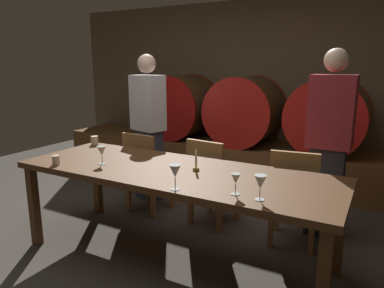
% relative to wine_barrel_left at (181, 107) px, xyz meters
% --- Properties ---
extents(ground_plane, '(8.33, 8.33, 0.00)m').
position_rel_wine_barrel_left_xyz_m(ground_plane, '(1.04, -2.34, -0.96)').
color(ground_plane, '#3F3A33').
extents(back_wall, '(6.41, 0.24, 2.48)m').
position_rel_wine_barrel_left_xyz_m(back_wall, '(1.04, 0.55, 0.28)').
color(back_wall, brown).
rests_on(back_wall, ground).
extents(barrel_shelf, '(5.77, 0.90, 0.50)m').
position_rel_wine_barrel_left_xyz_m(barrel_shelf, '(1.04, 0.00, -0.71)').
color(barrel_shelf, brown).
rests_on(barrel_shelf, ground).
extents(wine_barrel_left, '(0.94, 0.84, 0.94)m').
position_rel_wine_barrel_left_xyz_m(wine_barrel_left, '(0.00, 0.00, 0.00)').
color(wine_barrel_left, '#513319').
rests_on(wine_barrel_left, barrel_shelf).
extents(wine_barrel_center, '(0.94, 0.84, 0.94)m').
position_rel_wine_barrel_left_xyz_m(wine_barrel_center, '(1.03, 0.00, 0.00)').
color(wine_barrel_center, '#513319').
rests_on(wine_barrel_center, barrel_shelf).
extents(wine_barrel_right, '(0.94, 0.84, 0.94)m').
position_rel_wine_barrel_left_xyz_m(wine_barrel_right, '(2.10, 0.00, 0.00)').
color(wine_barrel_right, brown).
rests_on(wine_barrel_right, barrel_shelf).
extents(dining_table, '(2.58, 0.90, 0.77)m').
position_rel_wine_barrel_left_xyz_m(dining_table, '(1.30, -2.32, -0.26)').
color(dining_table, '#4C2D16').
rests_on(dining_table, ground).
extents(chair_left, '(0.42, 0.42, 0.88)m').
position_rel_wine_barrel_left_xyz_m(chair_left, '(0.52, -1.65, -0.47)').
color(chair_left, olive).
rests_on(chair_left, ground).
extents(chair_center, '(0.45, 0.45, 0.88)m').
position_rel_wine_barrel_left_xyz_m(chair_center, '(1.28, -1.61, -0.47)').
color(chair_center, olive).
rests_on(chair_center, ground).
extents(chair_right, '(0.45, 0.45, 0.88)m').
position_rel_wine_barrel_left_xyz_m(chair_right, '(2.09, -1.64, -0.47)').
color(chair_right, olive).
rests_on(chair_right, ground).
extents(guest_left, '(0.43, 0.33, 1.69)m').
position_rel_wine_barrel_left_xyz_m(guest_left, '(0.31, -1.29, -0.09)').
color(guest_left, '#33384C').
rests_on(guest_left, ground).
extents(guest_right, '(0.38, 0.25, 1.72)m').
position_rel_wine_barrel_left_xyz_m(guest_right, '(2.30, -1.28, -0.08)').
color(guest_right, black).
rests_on(guest_right, ground).
extents(candle_center, '(0.05, 0.05, 0.18)m').
position_rel_wine_barrel_left_xyz_m(candle_center, '(1.46, -2.26, -0.14)').
color(candle_center, olive).
rests_on(candle_center, dining_table).
extents(wine_glass_far_left, '(0.08, 0.08, 0.15)m').
position_rel_wine_barrel_left_xyz_m(wine_glass_far_left, '(0.69, -2.48, -0.08)').
color(wine_glass_far_left, silver).
rests_on(wine_glass_far_left, dining_table).
extents(wine_glass_center_left, '(0.08, 0.08, 0.17)m').
position_rel_wine_barrel_left_xyz_m(wine_glass_center_left, '(1.55, -2.71, -0.07)').
color(wine_glass_center_left, white).
rests_on(wine_glass_center_left, dining_table).
extents(wine_glass_center_right, '(0.06, 0.06, 0.14)m').
position_rel_wine_barrel_left_xyz_m(wine_glass_center_right, '(1.93, -2.61, -0.09)').
color(wine_glass_center_right, silver).
rests_on(wine_glass_center_right, dining_table).
extents(wine_glass_far_right, '(0.08, 0.08, 0.16)m').
position_rel_wine_barrel_left_xyz_m(wine_glass_far_right, '(2.09, -2.62, -0.08)').
color(wine_glass_far_right, silver).
rests_on(wine_glass_far_right, dining_table).
extents(cup_left, '(0.08, 0.08, 0.09)m').
position_rel_wine_barrel_left_xyz_m(cup_left, '(0.11, -1.96, -0.15)').
color(cup_left, beige).
rests_on(cup_left, dining_table).
extents(cup_right, '(0.06, 0.06, 0.08)m').
position_rel_wine_barrel_left_xyz_m(cup_right, '(0.36, -2.67, -0.15)').
color(cup_right, beige).
rests_on(cup_right, dining_table).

